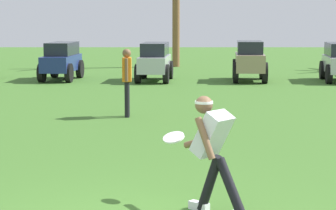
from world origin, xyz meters
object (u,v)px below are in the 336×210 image
(parked_car_slot_b, at_px, (64,60))
(parked_car_slot_d, at_px, (252,60))
(teammate_near_sideline, at_px, (129,76))
(frisbee_thrower, at_px, (215,148))
(frisbee_in_flight, at_px, (176,137))
(parked_car_slot_c, at_px, (157,60))

(parked_car_slot_b, distance_m, parked_car_slot_d, 6.68)
(teammate_near_sideline, bearing_deg, frisbee_thrower, -78.76)
(frisbee_thrower, xyz_separation_m, frisbee_in_flight, (-0.45, 0.67, 0.00))
(parked_car_slot_b, bearing_deg, parked_car_slot_d, -3.17)
(frisbee_in_flight, relative_size, parked_car_slot_c, 0.15)
(frisbee_thrower, bearing_deg, parked_car_slot_d, 81.38)
(parked_car_slot_c, relative_size, parked_car_slot_d, 1.02)
(teammate_near_sideline, bearing_deg, parked_car_slot_b, 108.67)
(frisbee_in_flight, relative_size, parked_car_slot_d, 0.16)
(frisbee_thrower, xyz_separation_m, parked_car_slot_d, (2.35, 15.47, -0.05))
(parked_car_slot_c, xyz_separation_m, parked_car_slot_d, (3.34, -0.02, 0.02))
(frisbee_thrower, distance_m, parked_car_slot_d, 15.64)
(parked_car_slot_b, xyz_separation_m, parked_car_slot_c, (3.33, -0.35, 0.00))
(frisbee_thrower, height_order, frisbee_in_flight, frisbee_thrower)
(frisbee_thrower, relative_size, teammate_near_sideline, 0.89)
(frisbee_in_flight, distance_m, teammate_near_sideline, 6.77)
(frisbee_in_flight, bearing_deg, parked_car_slot_b, 104.33)
(teammate_near_sideline, relative_size, parked_car_slot_b, 0.63)
(frisbee_in_flight, xyz_separation_m, parked_car_slot_d, (2.80, 14.80, -0.05))
(parked_car_slot_c, bearing_deg, parked_car_slot_d, -0.27)
(frisbee_in_flight, bearing_deg, frisbee_thrower, -55.98)
(frisbee_in_flight, relative_size, parked_car_slot_b, 0.15)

